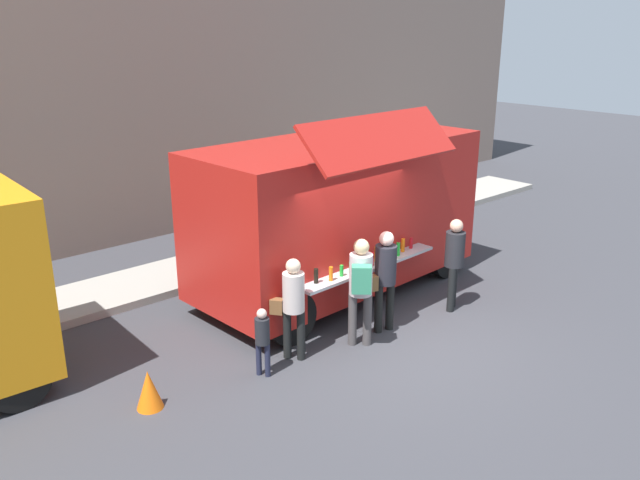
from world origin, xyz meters
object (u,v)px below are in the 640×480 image
at_px(customer_mid_with_backpack, 361,282).
at_px(customer_extra_browsing, 454,256).
at_px(customer_rear_waiting, 293,300).
at_px(child_near_queue, 262,336).
at_px(food_truck_main, 339,211).
at_px(trash_bin, 401,202).
at_px(customer_front_ordering, 385,273).
at_px(traffic_cone_orange, 149,390).

xyz_separation_m(customer_mid_with_backpack, customer_extra_browsing, (2.24, -0.10, -0.09)).
relative_size(customer_rear_waiting, child_near_queue, 1.54).
bearing_deg(child_near_queue, food_truck_main, -0.34).
height_order(food_truck_main, customer_extra_browsing, food_truck_main).
relative_size(customer_mid_with_backpack, customer_rear_waiting, 1.09).
bearing_deg(child_near_queue, customer_mid_with_backpack, -37.75).
height_order(customer_mid_with_backpack, customer_rear_waiting, customer_mid_with_backpack).
xyz_separation_m(customer_mid_with_backpack, customer_rear_waiting, (-1.05, 0.39, -0.12)).
relative_size(trash_bin, child_near_queue, 0.94).
bearing_deg(trash_bin, child_near_queue, -152.25).
height_order(customer_front_ordering, customer_mid_with_backpack, customer_mid_with_backpack).
bearing_deg(food_truck_main, trash_bin, 25.34).
xyz_separation_m(food_truck_main, child_near_queue, (-3.00, -1.59, -0.95)).
height_order(traffic_cone_orange, customer_rear_waiting, customer_rear_waiting).
relative_size(food_truck_main, traffic_cone_orange, 10.34).
xyz_separation_m(customer_rear_waiting, customer_extra_browsing, (3.29, -0.49, 0.04)).
xyz_separation_m(customer_mid_with_backpack, child_near_queue, (-1.71, 0.28, -0.46)).
bearing_deg(customer_mid_with_backpack, child_near_queue, 124.05).
height_order(customer_front_ordering, child_near_queue, customer_front_ordering).
xyz_separation_m(food_truck_main, traffic_cone_orange, (-4.65, -1.26, -1.31)).
bearing_deg(traffic_cone_orange, customer_rear_waiting, -5.87).
bearing_deg(customer_front_ordering, trash_bin, -38.73).
bearing_deg(child_near_queue, traffic_cone_orange, 140.14).
bearing_deg(food_truck_main, customer_extra_browsing, -66.89).
distance_m(trash_bin, child_near_queue, 8.41).
bearing_deg(food_truck_main, child_near_queue, -154.33).
height_order(food_truck_main, customer_front_ordering, food_truck_main).
distance_m(customer_rear_waiting, child_near_queue, 0.74).
bearing_deg(customer_front_ordering, child_near_queue, 98.36).
distance_m(customer_front_ordering, customer_mid_with_backpack, 0.68).
height_order(customer_mid_with_backpack, customer_extra_browsing, customer_mid_with_backpack).
xyz_separation_m(customer_front_ordering, customer_mid_with_backpack, (-0.67, -0.12, 0.06)).
relative_size(traffic_cone_orange, child_near_queue, 0.52).
bearing_deg(customer_rear_waiting, child_near_queue, 152.26).
bearing_deg(customer_extra_browsing, customer_mid_with_backpack, 58.54).
xyz_separation_m(traffic_cone_orange, customer_rear_waiting, (2.30, -0.24, 0.69)).
bearing_deg(customer_rear_waiting, food_truck_main, -4.10).
distance_m(traffic_cone_orange, customer_rear_waiting, 2.42).
distance_m(customer_mid_with_backpack, customer_extra_browsing, 2.24).
bearing_deg(customer_mid_with_backpack, customer_rear_waiting, 113.42).
xyz_separation_m(customer_front_ordering, customer_extra_browsing, (1.57, -0.22, -0.03)).
relative_size(customer_rear_waiting, customer_extra_browsing, 0.97).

